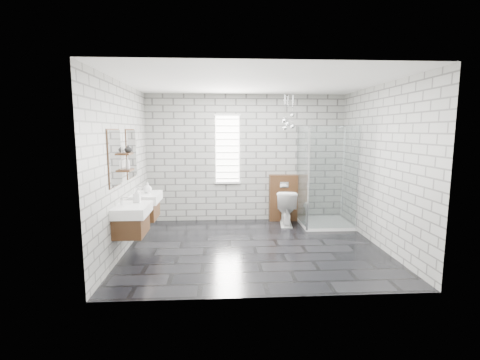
{
  "coord_description": "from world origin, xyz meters",
  "views": [
    {
      "loc": [
        -0.56,
        -5.62,
        1.95
      ],
      "look_at": [
        -0.22,
        0.35,
        1.09
      ],
      "focal_mm": 26.0,
      "sensor_mm": 36.0,
      "label": 1
    }
  ],
  "objects": [
    {
      "name": "vanity_right",
      "position": [
        -1.91,
        0.45,
        0.76
      ],
      "size": [
        0.47,
        0.7,
        1.57
      ],
      "color": "#4A2C16",
      "rests_on": "wall_left"
    },
    {
      "name": "soap_bottle_b",
      "position": [
        -1.85,
        0.51,
        0.94
      ],
      "size": [
        0.19,
        0.19,
        0.19
      ],
      "primitive_type": "imported",
      "rotation": [
        0.0,
        0.0,
        0.33
      ],
      "color": "#B2B2B2",
      "rests_on": "vanity_right"
    },
    {
      "name": "wall_left",
      "position": [
        -2.11,
        0.0,
        1.35
      ],
      "size": [
        0.02,
        3.6,
        2.7
      ],
      "primitive_type": "cube",
      "color": "#9F9F9A",
      "rests_on": "floor"
    },
    {
      "name": "shower_enclosure",
      "position": [
        1.5,
        1.18,
        0.5
      ],
      "size": [
        1.0,
        1.0,
        2.03
      ],
      "color": "white",
      "rests_on": "floor"
    },
    {
      "name": "vase",
      "position": [
        -2.02,
        0.01,
        1.66
      ],
      "size": [
        0.15,
        0.15,
        0.12
      ],
      "primitive_type": "imported",
      "rotation": [
        0.0,
        0.0,
        0.3
      ],
      "color": "#B2B2B2",
      "rests_on": "shelf_upper"
    },
    {
      "name": "floor",
      "position": [
        0.0,
        0.0,
        -0.01
      ],
      "size": [
        4.2,
        3.6,
        0.02
      ],
      "primitive_type": "cube",
      "color": "black",
      "rests_on": "ground"
    },
    {
      "name": "flush_plate",
      "position": [
        0.8,
        1.6,
        0.8
      ],
      "size": [
        0.18,
        0.01,
        0.12
      ],
      "primitive_type": "cube",
      "color": "silver",
      "rests_on": "cistern_panel"
    },
    {
      "name": "cistern_panel",
      "position": [
        0.8,
        1.7,
        0.5
      ],
      "size": [
        0.6,
        0.2,
        1.0
      ],
      "primitive_type": "cube",
      "color": "#4A2C16",
      "rests_on": "floor"
    },
    {
      "name": "wall_front",
      "position": [
        0.0,
        -1.81,
        1.35
      ],
      "size": [
        4.2,
        0.02,
        2.7
      ],
      "primitive_type": "cube",
      "color": "#9F9F9A",
      "rests_on": "floor"
    },
    {
      "name": "pendant_cluster",
      "position": [
        0.82,
        1.39,
        2.11
      ],
      "size": [
        0.28,
        0.21,
        0.75
      ],
      "color": "silver",
      "rests_on": "ceiling"
    },
    {
      "name": "shelf_upper",
      "position": [
        -2.03,
        -0.05,
        1.58
      ],
      "size": [
        0.14,
        0.3,
        0.03
      ],
      "primitive_type": "cube",
      "color": "#4A2C16",
      "rests_on": "wall_left"
    },
    {
      "name": "window",
      "position": [
        -0.4,
        1.78,
        1.55
      ],
      "size": [
        0.56,
        0.05,
        1.48
      ],
      "color": "white",
      "rests_on": "wall_back"
    },
    {
      "name": "soap_bottle_c",
      "position": [
        -2.02,
        -0.06,
        1.43
      ],
      "size": [
        0.09,
        0.09,
        0.19
      ],
      "primitive_type": "imported",
      "rotation": [
        0.0,
        0.0,
        -0.39
      ],
      "color": "#B2B2B2",
      "rests_on": "shelf_lower"
    },
    {
      "name": "wall_right",
      "position": [
        2.11,
        0.0,
        1.35
      ],
      "size": [
        0.02,
        3.6,
        2.7
      ],
      "primitive_type": "cube",
      "color": "#9F9F9A",
      "rests_on": "floor"
    },
    {
      "name": "ceiling",
      "position": [
        0.0,
        0.0,
        2.71
      ],
      "size": [
        4.2,
        3.6,
        0.02
      ],
      "primitive_type": "cube",
      "color": "white",
      "rests_on": "wall_back"
    },
    {
      "name": "shelf_lower",
      "position": [
        -2.03,
        -0.05,
        1.32
      ],
      "size": [
        0.14,
        0.3,
        0.03
      ],
      "primitive_type": "cube",
      "color": "#4A2C16",
      "rests_on": "wall_left"
    },
    {
      "name": "toilet",
      "position": [
        0.8,
        1.35,
        0.36
      ],
      "size": [
        0.5,
        0.76,
        0.73
      ],
      "primitive_type": "imported",
      "rotation": [
        0.0,
        0.0,
        3.01
      ],
      "color": "white",
      "rests_on": "floor"
    },
    {
      "name": "soap_bottle_a",
      "position": [
        -1.84,
        -0.31,
        0.96
      ],
      "size": [
        0.1,
        0.1,
        0.22
      ],
      "primitive_type": "imported",
      "rotation": [
        0.0,
        0.0,
        -0.01
      ],
      "color": "#B2B2B2",
      "rests_on": "vanity_left"
    },
    {
      "name": "vanity_left",
      "position": [
        -1.91,
        -0.5,
        0.76
      ],
      "size": [
        0.47,
        0.7,
        1.57
      ],
      "color": "#4A2C16",
      "rests_on": "wall_left"
    },
    {
      "name": "wall_back",
      "position": [
        0.0,
        1.81,
        1.35
      ],
      "size": [
        4.2,
        0.02,
        2.7
      ],
      "primitive_type": "cube",
      "color": "#9F9F9A",
      "rests_on": "floor"
    }
  ]
}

